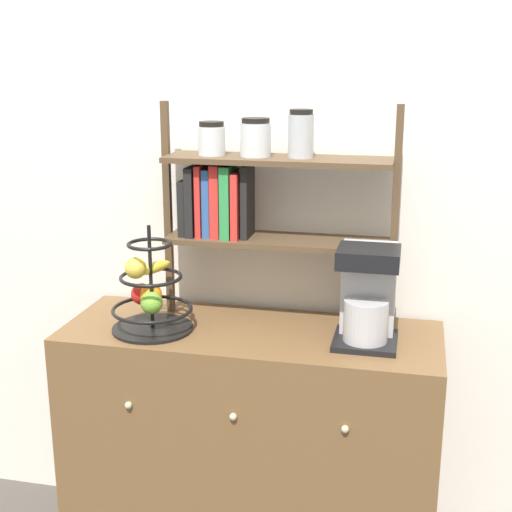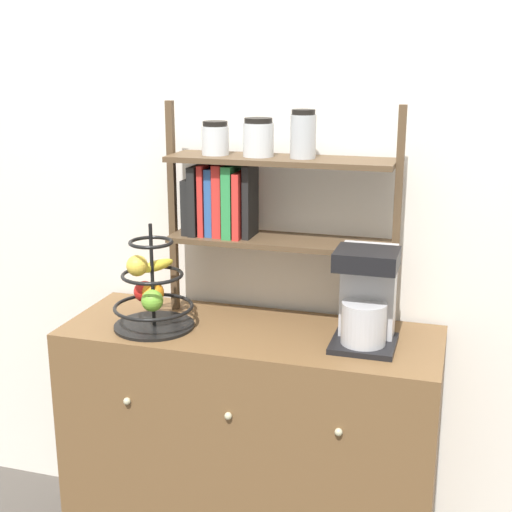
% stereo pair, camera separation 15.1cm
% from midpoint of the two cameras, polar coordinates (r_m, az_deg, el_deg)
% --- Properties ---
extents(wall_back, '(7.00, 0.05, 2.60)m').
position_cam_midpoint_polar(wall_back, '(2.50, -0.77, 5.28)').
color(wall_back, silver).
rests_on(wall_back, ground_plane).
extents(sideboard, '(1.25, 0.48, 0.88)m').
position_cam_midpoint_polar(sideboard, '(2.56, -2.18, -15.19)').
color(sideboard, brown).
rests_on(sideboard, ground_plane).
extents(coffee_maker, '(0.20, 0.20, 0.31)m').
position_cam_midpoint_polar(coffee_maker, '(2.24, 7.01, -3.18)').
color(coffee_maker, black).
rests_on(coffee_maker, sideboard).
extents(fruit_stand, '(0.27, 0.27, 0.35)m').
position_cam_midpoint_polar(fruit_stand, '(2.37, -10.33, -3.14)').
color(fruit_stand, black).
rests_on(fruit_stand, sideboard).
extents(shelf_hutch, '(0.79, 0.20, 0.73)m').
position_cam_midpoint_polar(shelf_hutch, '(2.37, -2.46, 5.33)').
color(shelf_hutch, brown).
rests_on(shelf_hutch, sideboard).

